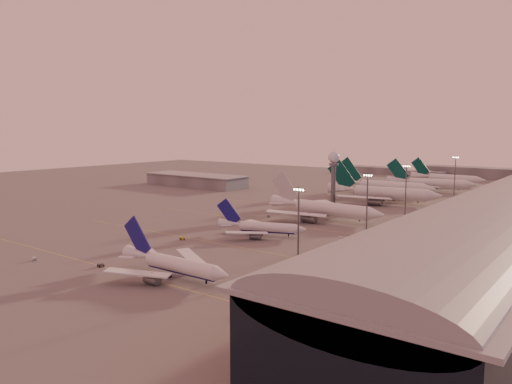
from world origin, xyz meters
The scene contains 25 objects.
ground centered at (0.00, 0.00, 0.00)m, with size 700.00×700.00×0.00m, color #4E4C4C.
taxiway_markings centered at (30.00, 56.00, 0.01)m, with size 180.00×185.25×0.02m.
hangar centered at (-120.00, 140.00, 4.32)m, with size 82.00×27.00×8.50m.
radar_tower centered at (5.00, 120.00, 20.95)m, with size 6.40×6.40×31.10m.
mast_a centered at (58.00, 0.00, 13.74)m, with size 3.60×0.56×25.00m.
mast_b centered at (55.00, 55.00, 13.74)m, with size 3.60×0.56×25.00m.
mast_c centered at (50.00, 110.00, 13.74)m, with size 3.60×0.56×25.00m.
mast_d centered at (48.00, 200.00, 13.74)m, with size 3.60×0.56×25.00m.
distant_horizon centered at (2.62, 325.14, 3.89)m, with size 165.00×37.50×9.00m.
narrowbody_near centered at (35.12, -29.68, 3.28)m, with size 41.42×33.10×16.19m.
narrowbody_mid centered at (21.86, 30.13, 2.93)m, with size 35.66×27.96×14.48m.
widebody_white centered at (23.91, 77.14, 3.75)m, with size 61.59×49.23×21.65m.
greentail_a centered at (24.49, 143.27, 4.25)m, with size 66.19×53.16×24.09m.
greentail_b centered at (11.75, 176.39, 4.16)m, with size 64.89×52.34×23.56m.
greentail_c centered at (28.00, 216.49, 3.81)m, with size 58.97×47.23×21.58m.
greentail_d centered at (25.94, 260.77, 3.57)m, with size 55.65×44.91×20.21m.
gsv_truck_a centered at (-13.99, -44.02, 1.16)m, with size 5.64×2.20×2.27m.
gsv_tug_near centered at (8.95, -35.56, 0.56)m, with size 2.97×4.16×1.08m.
gsv_catering_a centered at (72.07, -1.86, 2.14)m, with size 5.70×4.29×4.28m.
gsv_tug_mid centered at (1.91, 6.09, 0.54)m, with size 4.25×3.67×1.04m.
gsv_truck_b centered at (50.68, 43.02, 1.10)m, with size 5.66×3.11×2.16m.
gsv_truck_c centered at (0.23, 65.87, 1.21)m, with size 6.19×4.46×2.37m.
gsv_catering_b centered at (59.85, 72.17, 2.01)m, with size 5.36×3.72×4.03m.
gsv_tug_far centered at (21.88, 100.22, 0.47)m, with size 3.68×3.49×0.91m.
gsv_tug_hangar centered at (55.49, 156.27, 0.57)m, with size 4.11×2.76×1.10m.
Camera 1 is at (137.08, -125.52, 42.40)m, focal length 35.00 mm.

